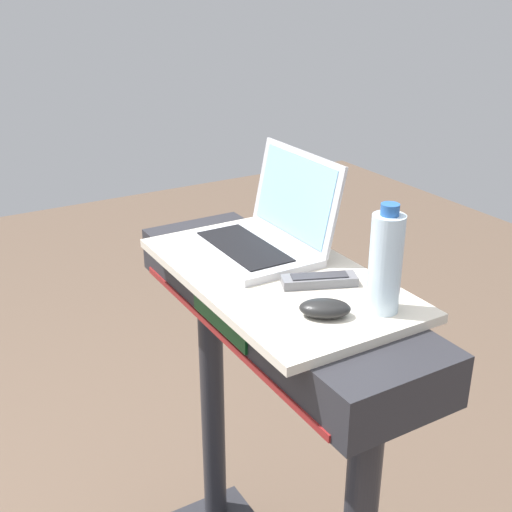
% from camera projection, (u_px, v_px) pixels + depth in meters
% --- Properties ---
extents(desk_board, '(0.67, 0.37, 0.02)m').
position_uv_depth(desk_board, '(275.00, 276.00, 1.46)').
color(desk_board, beige).
rests_on(desk_board, treadmill_base).
extents(laptop, '(0.32, 0.26, 0.23)m').
position_uv_depth(laptop, '(265.00, 231.00, 1.56)').
color(laptop, '#B7B7BC').
rests_on(laptop, desk_board).
extents(computer_mouse, '(0.11, 0.12, 0.03)m').
position_uv_depth(computer_mouse, '(325.00, 308.00, 1.27)').
color(computer_mouse, black).
rests_on(computer_mouse, desk_board).
extents(water_bottle, '(0.06, 0.06, 0.22)m').
position_uv_depth(water_bottle, '(386.00, 262.00, 1.26)').
color(water_bottle, silver).
rests_on(water_bottle, desk_board).
extents(tv_remote, '(0.10, 0.17, 0.02)m').
position_uv_depth(tv_remote, '(319.00, 280.00, 1.40)').
color(tv_remote, slate).
rests_on(tv_remote, desk_board).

